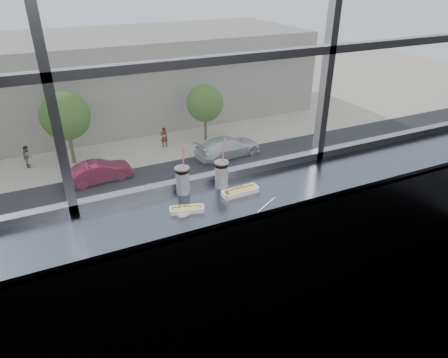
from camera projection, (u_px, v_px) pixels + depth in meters
name	position (u px, v px, depth m)	size (l,w,h in m)	color
wall_back_lower	(211.00, 239.00, 3.31)	(6.00, 6.00, 0.00)	black
window_glass	(206.00, 11.00, 2.51)	(6.00, 6.00, 0.00)	silver
window_mullions	(207.00, 12.00, 2.49)	(6.00, 0.08, 2.40)	gray
counter	(226.00, 201.00, 2.85)	(6.00, 0.55, 0.06)	slate
counter_fascia	(241.00, 279.00, 2.89)	(6.00, 0.04, 1.04)	slate
hotdog_tray_left	(187.00, 209.00, 2.66)	(0.24, 0.14, 0.06)	white
hotdog_tray_right	(240.00, 191.00, 2.86)	(0.27, 0.10, 0.07)	white
soda_cup_left	(183.00, 179.00, 2.84)	(0.11, 0.11, 0.39)	white
soda_cup_right	(222.00, 173.00, 2.92)	(0.11, 0.11, 0.39)	white
loose_straw	(266.00, 205.00, 2.73)	(0.01, 0.01, 0.23)	white
wrapper	(183.00, 215.00, 2.61)	(0.09, 0.07, 0.02)	silver
plaza_ground	(53.00, 108.00, 43.47)	(120.00, 120.00, 0.00)	#B5A98F
street_asphalt	(85.00, 214.00, 24.69)	(80.00, 10.00, 0.06)	black
far_sidewalk	(69.00, 164.00, 31.08)	(80.00, 6.00, 0.04)	#B5A98F
far_building	(49.00, 83.00, 37.20)	(50.00, 14.00, 8.00)	gray
car_far_b	(99.00, 168.00, 28.05)	(5.95, 2.48, 1.98)	maroon
car_near_d	(209.00, 208.00, 23.57)	(5.52, 2.30, 1.84)	white
car_near_e	(327.00, 178.00, 26.85)	(5.61, 2.34, 1.87)	#5545A6
car_far_c	(228.00, 144.00, 31.82)	(6.38, 2.66, 2.13)	silver
pedestrian_b	(27.00, 154.00, 30.20)	(0.90, 0.67, 2.02)	#66605B
pedestrian_d	(164.00, 135.00, 33.48)	(0.94, 0.70, 2.11)	#66605B
tree_center	(65.00, 116.00, 29.42)	(3.65, 3.65, 5.70)	#47382B
tree_right	(205.00, 103.00, 33.87)	(3.17, 3.17, 4.96)	#47382B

